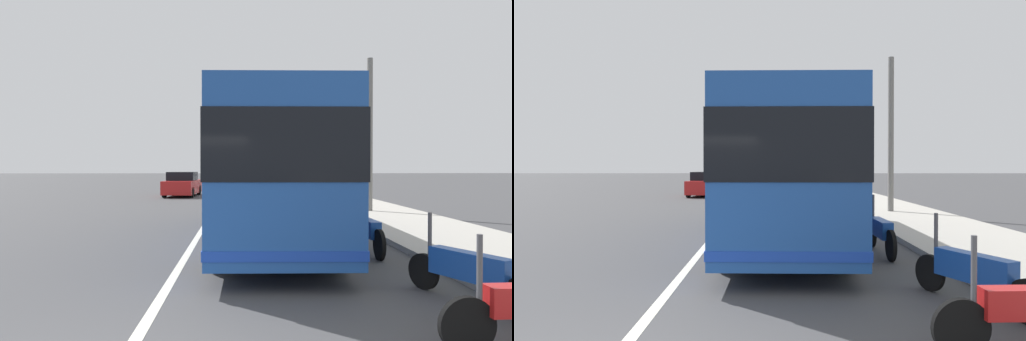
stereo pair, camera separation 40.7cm
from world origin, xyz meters
TOP-DOWN VIEW (x-y plane):
  - sidewalk_curb at (10.00, -6.67)m, footprint 110.00×3.60m
  - lane_divider_line at (10.00, 0.00)m, footprint 110.00×0.16m
  - coach_bus at (7.84, -1.95)m, footprint 10.26×2.73m
  - motorcycle_by_tree at (2.34, -4.43)m, footprint 2.07×0.99m
  - motorcycle_nearest_curb at (6.09, -4.05)m, footprint 2.30×0.25m
  - car_far_distant at (35.47, -2.06)m, footprint 4.39×2.00m
  - car_ahead_same_lane at (25.07, 2.56)m, footprint 4.35×2.12m
  - utility_pole at (14.06, -6.40)m, footprint 0.23×0.23m

SIDE VIEW (x-z plane):
  - lane_divider_line at x=10.00m, z-range 0.00..0.01m
  - sidewalk_curb at x=10.00m, z-range 0.00..0.14m
  - motorcycle_by_tree at x=2.34m, z-range -0.15..1.08m
  - motorcycle_nearest_curb at x=6.09m, z-range -0.15..1.12m
  - car_far_distant at x=35.47m, z-range -0.02..1.37m
  - car_ahead_same_lane at x=25.07m, z-range -0.05..1.51m
  - coach_bus at x=7.84m, z-range 0.22..3.61m
  - utility_pole at x=14.06m, z-range 0.00..6.30m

